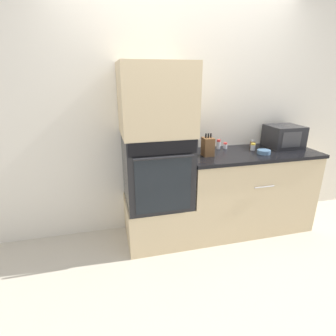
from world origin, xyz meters
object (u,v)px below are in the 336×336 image
(knife_block, at_px, (208,147))
(condiment_jar_far, at_px, (253,147))
(bowl, at_px, (264,152))
(condiment_jar_near, at_px, (225,146))
(condiment_jar_back, at_px, (253,143))
(wall_oven, at_px, (157,169))
(condiment_jar_mid, at_px, (218,144))
(microwave, at_px, (284,136))

(knife_block, bearing_deg, condiment_jar_far, 6.85)
(bowl, xyz_separation_m, condiment_jar_near, (-0.31, 0.29, 0.01))
(knife_block, xyz_separation_m, condiment_jar_back, (0.65, 0.22, -0.06))
(bowl, height_order, condiment_jar_back, condiment_jar_back)
(condiment_jar_near, bearing_deg, wall_oven, -167.02)
(bowl, distance_m, condiment_jar_mid, 0.48)
(wall_oven, distance_m, condiment_jar_near, 0.86)
(microwave, xyz_separation_m, condiment_jar_far, (-0.41, -0.04, -0.08))
(condiment_jar_near, height_order, condiment_jar_back, condiment_jar_back)
(wall_oven, bearing_deg, condiment_jar_back, 10.01)
(wall_oven, distance_m, knife_block, 0.57)
(bowl, distance_m, condiment_jar_far, 0.16)
(condiment_jar_mid, xyz_separation_m, condiment_jar_back, (0.43, 0.01, -0.02))
(condiment_jar_back, bearing_deg, knife_block, -161.22)
(condiment_jar_near, bearing_deg, knife_block, -145.43)
(knife_block, height_order, condiment_jar_far, knife_block)
(condiment_jar_back, bearing_deg, bowl, -99.37)
(condiment_jar_mid, bearing_deg, condiment_jar_far, -22.52)
(wall_oven, height_order, condiment_jar_far, wall_oven)
(microwave, xyz_separation_m, condiment_jar_mid, (-0.75, 0.10, -0.07))
(knife_block, height_order, bowl, knife_block)
(knife_block, xyz_separation_m, bowl, (0.60, -0.08, -0.07))
(knife_block, height_order, condiment_jar_near, knife_block)
(wall_oven, bearing_deg, condiment_jar_near, 12.98)
(wall_oven, distance_m, condiment_jar_mid, 0.79)
(knife_block, relative_size, condiment_jar_near, 3.46)
(knife_block, bearing_deg, condiment_jar_near, 34.57)
(condiment_jar_near, height_order, condiment_jar_far, condiment_jar_far)
(wall_oven, xyz_separation_m, knife_block, (0.53, -0.01, 0.20))
(condiment_jar_near, distance_m, condiment_jar_back, 0.36)
(wall_oven, relative_size, condiment_jar_near, 10.75)
(knife_block, distance_m, condiment_jar_back, 0.69)
(microwave, height_order, condiment_jar_mid, microwave)
(microwave, distance_m, knife_block, 0.98)
(condiment_jar_far, relative_size, condiment_jar_back, 1.08)
(microwave, bearing_deg, wall_oven, -176.22)
(wall_oven, height_order, condiment_jar_back, wall_oven)
(microwave, distance_m, condiment_jar_back, 0.35)
(wall_oven, relative_size, condiment_jar_far, 9.16)
(condiment_jar_near, distance_m, condiment_jar_far, 0.30)
(condiment_jar_mid, bearing_deg, wall_oven, -165.16)
(knife_block, bearing_deg, bowl, -7.86)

